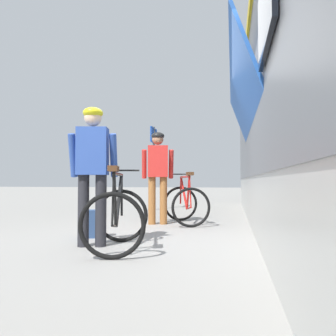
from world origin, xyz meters
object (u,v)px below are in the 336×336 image
Objects in this scene: cyclist_near_in_red at (158,169)px; bicycle_near_red at (185,203)px; platform_sign_post at (154,154)px; bicycle_far_black at (117,216)px; backpack_on_platform at (90,224)px; cyclist_far_in_blue at (93,163)px.

cyclist_near_in_red reaches higher than bicycle_near_red.
platform_sign_post is at bearing 113.84° from bicycle_near_red.
bicycle_near_red is at bearing -66.16° from platform_sign_post.
cyclist_near_in_red is at bearing -165.33° from bicycle_near_red.
bicycle_far_black is 3.01× the size of backpack_on_platform.
backpack_on_platform is 0.17× the size of platform_sign_post.
bicycle_far_black is (0.39, -0.15, -0.65)m from cyclist_far_in_blue.
platform_sign_post is at bearing 98.90° from bicycle_far_black.
bicycle_near_red is at bearing 70.63° from cyclist_far_in_blue.
cyclist_near_in_red is at bearing 81.63° from cyclist_far_in_blue.
cyclist_far_in_blue is 4.40× the size of backpack_on_platform.
bicycle_far_black is at bearing -21.28° from cyclist_far_in_blue.
platform_sign_post is (-0.88, 5.63, 1.22)m from bicycle_far_black.
bicycle_near_red reaches higher than backpack_on_platform.
cyclist_far_in_blue is at bearing -84.84° from platform_sign_post.
bicycle_near_red is 2.62m from bicycle_far_black.
cyclist_near_in_red is 4.40× the size of backpack_on_platform.
bicycle_near_red is 3.55m from platform_sign_post.
cyclist_far_in_blue reaches higher than backpack_on_platform.
bicycle_far_black reaches higher than backpack_on_platform.
cyclist_far_in_blue is at bearing 158.72° from bicycle_far_black.
cyclist_near_in_red is 3.34m from platform_sign_post.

